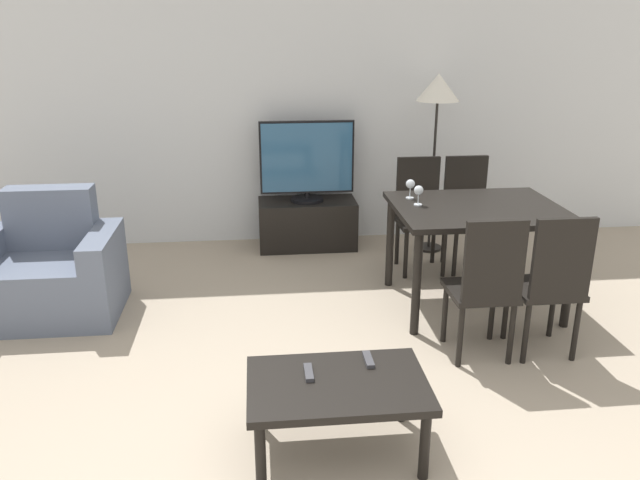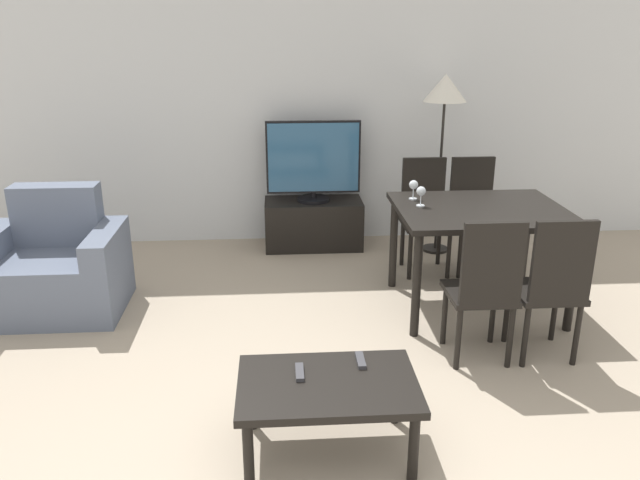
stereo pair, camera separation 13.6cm
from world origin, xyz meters
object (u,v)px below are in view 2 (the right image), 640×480
(tv_stand, at_px, (314,224))
(dining_chair_far_left, at_px, (425,210))
(dining_chair_near_right, at_px, (552,283))
(wine_glass_left, at_px, (421,192))
(armchair, at_px, (54,270))
(remote_primary, at_px, (300,372))
(dining_table, at_px, (480,220))
(tv, at_px, (313,161))
(remote_secondary, at_px, (361,360))
(wine_glass_center, at_px, (414,186))
(dining_chair_near, at_px, (485,285))
(coffee_table, at_px, (328,391))
(floor_lamp, at_px, (445,97))
(dining_chair_far, at_px, (473,209))

(tv_stand, relative_size, dining_chair_far_left, 0.95)
(dining_chair_near_right, xyz_separation_m, wine_glass_left, (-0.63, 0.87, 0.35))
(armchair, bearing_deg, remote_primary, -44.48)
(dining_table, relative_size, remote_primary, 7.97)
(tv, distance_m, remote_secondary, 2.88)
(dining_table, xyz_separation_m, wine_glass_center, (-0.44, 0.26, 0.19))
(tv, distance_m, dining_chair_near_right, 2.60)
(dining_chair_near, distance_m, remote_secondary, 1.06)
(wine_glass_center, bearing_deg, dining_chair_far_left, 67.05)
(wine_glass_left, bearing_deg, tv, 117.25)
(dining_chair_near_right, bearing_deg, remote_primary, -154.97)
(wine_glass_center, bearing_deg, dining_table, -30.26)
(tv_stand, distance_m, dining_table, 1.86)
(dining_chair_near, bearing_deg, wine_glass_center, 102.28)
(remote_primary, bearing_deg, wine_glass_left, 59.66)
(dining_chair_far_left, bearing_deg, remote_primary, -116.31)
(armchair, distance_m, tv, 2.39)
(armchair, distance_m, dining_chair_near_right, 3.45)
(armchair, bearing_deg, coffee_table, -43.69)
(armchair, relative_size, dining_table, 0.83)
(tv, relative_size, dining_chair_near, 0.90)
(dining_table, bearing_deg, floor_lamp, 89.20)
(armchair, height_order, dining_chair_near_right, dining_chair_near_right)
(dining_chair_near, bearing_deg, armchair, 161.34)
(armchair, distance_m, coffee_table, 2.59)
(dining_chair_near_right, relative_size, wine_glass_left, 6.52)
(coffee_table, distance_m, wine_glass_center, 2.09)
(armchair, height_order, wine_glass_left, wine_glass_left)
(coffee_table, bearing_deg, remote_primary, 148.90)
(dining_table, relative_size, remote_secondary, 7.97)
(dining_chair_near_right, distance_m, remote_secondary, 1.41)
(remote_primary, height_order, remote_secondary, same)
(dining_chair_near_right, bearing_deg, wine_glass_center, 121.61)
(tv, relative_size, dining_chair_near_right, 0.90)
(tv, bearing_deg, wine_glass_left, -62.75)
(tv_stand, distance_m, dining_chair_near_right, 2.60)
(wine_glass_left, height_order, wine_glass_center, same)
(tv_stand, relative_size, tv, 1.05)
(dining_chair_near, xyz_separation_m, wine_glass_center, (-0.23, 1.05, 0.35))
(coffee_table, bearing_deg, floor_lamp, 66.31)
(dining_chair_near, distance_m, remote_primary, 1.37)
(dining_table, height_order, remote_secondary, dining_table)
(coffee_table, relative_size, remote_primary, 5.77)
(remote_primary, distance_m, remote_secondary, 0.32)
(armchair, bearing_deg, dining_chair_far_left, 12.08)
(coffee_table, xyz_separation_m, dining_table, (1.23, 1.61, 0.33))
(dining_chair_far, relative_size, wine_glass_left, 6.52)
(wine_glass_center, bearing_deg, remote_secondary, -109.80)
(dining_table, bearing_deg, tv, 128.29)
(dining_chair_near_right, distance_m, floor_lamp, 2.22)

